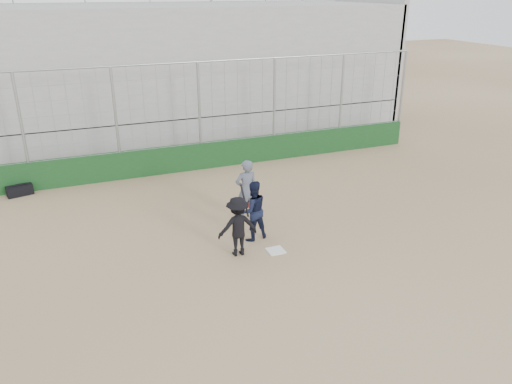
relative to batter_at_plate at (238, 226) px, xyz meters
name	(u,v)px	position (x,y,z in m)	size (l,w,h in m)	color
ground	(276,251)	(0.97, -0.23, -0.80)	(90.00, 90.00, 0.00)	brown
home_plate	(276,251)	(0.97, -0.23, -0.79)	(0.44, 0.44, 0.02)	white
backstop	(201,144)	(0.97, 6.77, 0.16)	(18.10, 0.25, 4.04)	#113615
bleachers	(169,72)	(0.97, 11.72, 2.13)	(20.25, 6.70, 6.98)	gray
batter_at_plate	(238,226)	(0.00, 0.00, 0.00)	(1.06, 0.76, 1.76)	black
catcher_crouched	(253,220)	(0.66, 0.61, -0.22)	(0.93, 0.78, 1.16)	black
umpire	(246,193)	(0.96, 1.91, 0.04)	(0.68, 0.45, 1.67)	#4C5260
equipment_bag	(20,190)	(-5.42, 6.43, -0.62)	(0.87, 0.53, 0.39)	black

